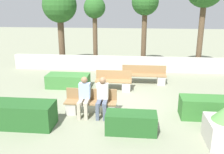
{
  "coord_description": "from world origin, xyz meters",
  "views": [
    {
      "loc": [
        0.68,
        -8.98,
        3.73
      ],
      "look_at": [
        -0.25,
        0.5,
        0.9
      ],
      "focal_mm": 40.0,
      "sensor_mm": 36.0,
      "label": 1
    }
  ],
  "objects": [
    {
      "name": "person_seated_man",
      "position": [
        -0.42,
        -1.19,
        0.76
      ],
      "size": [
        0.38,
        0.63,
        1.36
      ],
      "color": "#515B70",
      "rests_on": "ground_plane"
    },
    {
      "name": "bench_right_side",
      "position": [
        -0.29,
        1.48,
        0.32
      ],
      "size": [
        1.6,
        0.48,
        0.86
      ],
      "rotation": [
        0.0,
        0.0,
        -0.17
      ],
      "color": "#937047",
      "rests_on": "ground_plane"
    },
    {
      "name": "tree_center_right",
      "position": [
        1.11,
        6.03,
        3.65
      ],
      "size": [
        1.55,
        1.55,
        4.58
      ],
      "color": "brown",
      "rests_on": "ground_plane"
    },
    {
      "name": "tree_center_left",
      "position": [
        -1.75,
        5.57,
        3.29
      ],
      "size": [
        1.24,
        1.24,
        4.12
      ],
      "color": "brown",
      "rests_on": "ground_plane"
    },
    {
      "name": "tree_leftmost",
      "position": [
        -3.85,
        5.74,
        3.5
      ],
      "size": [
        2.01,
        2.01,
        4.61
      ],
      "color": "brown",
      "rests_on": "ground_plane"
    },
    {
      "name": "ground_plane",
      "position": [
        0.0,
        0.0,
        0.0
      ],
      "size": [
        60.0,
        60.0,
        0.0
      ],
      "primitive_type": "plane",
      "color": "gray"
    },
    {
      "name": "hedge_block_near_left",
      "position": [
        -2.85,
        -2.15,
        0.39
      ],
      "size": [
        2.07,
        0.87,
        0.77
      ],
      "color": "#235623",
      "rests_on": "ground_plane"
    },
    {
      "name": "bench_left_side",
      "position": [
        1.08,
        2.56,
        0.34
      ],
      "size": [
        2.1,
        0.49,
        0.86
      ],
      "rotation": [
        0.0,
        0.0,
        -0.06
      ],
      "color": "#937047",
      "rests_on": "ground_plane"
    },
    {
      "name": "perimeter_wall",
      "position": [
        0.0,
        4.82,
        0.42
      ],
      "size": [
        12.78,
        0.3,
        0.84
      ],
      "color": "beige",
      "rests_on": "ground_plane"
    },
    {
      "name": "hedge_block_mid_right",
      "position": [
        -2.4,
        1.69,
        0.3
      ],
      "size": [
        1.92,
        0.89,
        0.6
      ],
      "color": "#3D7A38",
      "rests_on": "ground_plane"
    },
    {
      "name": "hedge_block_near_right",
      "position": [
        0.59,
        -2.24,
        0.31
      ],
      "size": [
        1.51,
        0.64,
        0.63
      ],
      "color": "#235623",
      "rests_on": "ground_plane"
    },
    {
      "name": "person_seated_woman",
      "position": [
        -1.04,
        -1.19,
        0.75
      ],
      "size": [
        0.38,
        0.63,
        1.35
      ],
      "color": "#B2A893",
      "rests_on": "ground_plane"
    },
    {
      "name": "bench_front",
      "position": [
        -0.85,
        -1.05,
        0.33
      ],
      "size": [
        1.79,
        0.48,
        0.86
      ],
      "color": "#937047",
      "rests_on": "ground_plane"
    },
    {
      "name": "hedge_block_mid_left",
      "position": [
        3.3,
        -0.96,
        0.35
      ],
      "size": [
        2.18,
        0.78,
        0.7
      ],
      "color": "#33702D",
      "rests_on": "ground_plane"
    }
  ]
}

